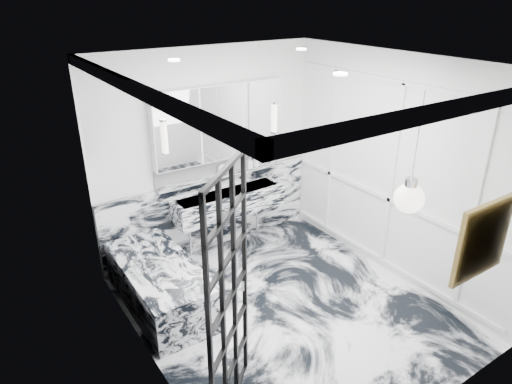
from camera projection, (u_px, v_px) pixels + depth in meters
floor at (287, 309)px, 5.33m from camera, size 3.60×3.60×0.00m
ceiling at (295, 62)px, 4.19m from camera, size 3.60×3.60×0.00m
wall_back at (208, 153)px, 6.12m from camera, size 3.60×0.00×3.60m
wall_front at (439, 286)px, 3.39m from camera, size 3.60×0.00×3.60m
wall_left at (144, 244)px, 3.94m from camera, size 0.00×3.60×3.60m
wall_right at (394, 170)px, 5.57m from camera, size 0.00×3.60×3.60m
marble_clad_back at (212, 212)px, 6.46m from camera, size 3.18×0.05×1.05m
marble_clad_left at (146, 249)px, 3.98m from camera, size 0.02×3.56×2.68m
panel_molding at (392, 178)px, 5.60m from camera, size 0.03×3.40×2.30m
soap_bottle_a at (256, 159)px, 6.49m from camera, size 0.10×0.10×0.23m
soap_bottle_b at (249, 162)px, 6.45m from camera, size 0.08×0.08×0.17m
soap_bottle_c at (273, 158)px, 6.66m from camera, size 0.14×0.14×0.15m
face_pot at (222, 169)px, 6.23m from camera, size 0.14×0.14×0.14m
amber_bottle at (231, 169)px, 6.31m from camera, size 0.04×0.04×0.10m
flower_vase at (204, 287)px, 4.69m from camera, size 0.08×0.08×0.12m
crittall_door at (229, 300)px, 3.67m from camera, size 0.69×0.60×2.25m
artwork at (483, 240)px, 3.63m from camera, size 0.56×0.05×0.56m
pendant_light at (409, 199)px, 3.64m from camera, size 0.24×0.24×0.24m
trough_sink at (229, 202)px, 6.29m from camera, size 1.60×0.45×0.30m
ledge at (222, 176)px, 6.27m from camera, size 1.90×0.14×0.04m
subway_tile at (219, 165)px, 6.26m from camera, size 1.90×0.03×0.23m
mirror_cabinet at (220, 122)px, 5.97m from camera, size 1.90×0.16×1.00m
sconce_left at (165, 137)px, 5.50m from camera, size 0.07×0.07×0.40m
sconce_right at (275, 118)px, 6.33m from camera, size 0.07×0.07×0.40m
bathtub at (160, 285)px, 5.30m from camera, size 0.75×1.65×0.55m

